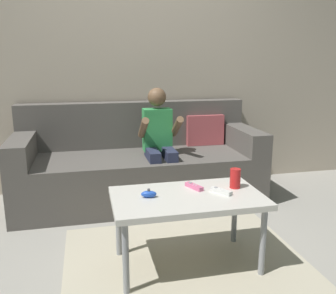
{
  "coord_description": "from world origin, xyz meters",
  "views": [
    {
      "loc": [
        -0.51,
        -1.9,
        1.23
      ],
      "look_at": [
        0.07,
        0.62,
        0.61
      ],
      "focal_mm": 39.05,
      "sensor_mm": 36.0,
      "label": 1
    }
  ],
  "objects_px": {
    "person_seated_on_couch": "(159,140)",
    "coffee_table": "(187,202)",
    "nunchuk_blue": "(149,194)",
    "couch": "(140,166)",
    "game_remote_white_near_edge": "(221,191)",
    "soda_can": "(235,178)",
    "game_remote_pink_far_corner": "(194,186)"
  },
  "relations": [
    {
      "from": "soda_can",
      "to": "game_remote_pink_far_corner",
      "type": "bearing_deg",
      "value": 169.83
    },
    {
      "from": "couch",
      "to": "game_remote_pink_far_corner",
      "type": "height_order",
      "value": "couch"
    },
    {
      "from": "couch",
      "to": "game_remote_white_near_edge",
      "type": "height_order",
      "value": "couch"
    },
    {
      "from": "person_seated_on_couch",
      "to": "nunchuk_blue",
      "type": "bearing_deg",
      "value": -105.09
    },
    {
      "from": "soda_can",
      "to": "person_seated_on_couch",
      "type": "bearing_deg",
      "value": 107.77
    },
    {
      "from": "soda_can",
      "to": "nunchuk_blue",
      "type": "bearing_deg",
      "value": -175.6
    },
    {
      "from": "nunchuk_blue",
      "to": "person_seated_on_couch",
      "type": "bearing_deg",
      "value": 74.91
    },
    {
      "from": "coffee_table",
      "to": "soda_can",
      "type": "relative_size",
      "value": 7.28
    },
    {
      "from": "game_remote_white_near_edge",
      "to": "game_remote_pink_far_corner",
      "type": "relative_size",
      "value": 0.96
    },
    {
      "from": "nunchuk_blue",
      "to": "soda_can",
      "type": "height_order",
      "value": "soda_can"
    },
    {
      "from": "coffee_table",
      "to": "game_remote_white_near_edge",
      "type": "xyz_separation_m",
      "value": [
        0.2,
        -0.01,
        0.06
      ]
    },
    {
      "from": "game_remote_white_near_edge",
      "to": "nunchuk_blue",
      "type": "bearing_deg",
      "value": 176.5
    },
    {
      "from": "person_seated_on_couch",
      "to": "couch",
      "type": "bearing_deg",
      "value": 127.7
    },
    {
      "from": "nunchuk_blue",
      "to": "soda_can",
      "type": "relative_size",
      "value": 0.79
    },
    {
      "from": "person_seated_on_couch",
      "to": "game_remote_white_near_edge",
      "type": "xyz_separation_m",
      "value": [
        0.17,
        -0.98,
        -0.11
      ]
    },
    {
      "from": "nunchuk_blue",
      "to": "game_remote_pink_far_corner",
      "type": "distance_m",
      "value": 0.31
    },
    {
      "from": "game_remote_white_near_edge",
      "to": "person_seated_on_couch",
      "type": "bearing_deg",
      "value": 100.06
    },
    {
      "from": "coffee_table",
      "to": "couch",
      "type": "bearing_deg",
      "value": 95.49
    },
    {
      "from": "couch",
      "to": "nunchuk_blue",
      "type": "height_order",
      "value": "couch"
    },
    {
      "from": "couch",
      "to": "soda_can",
      "type": "xyz_separation_m",
      "value": [
        0.43,
        -1.1,
        0.21
      ]
    },
    {
      "from": "couch",
      "to": "nunchuk_blue",
      "type": "bearing_deg",
      "value": -95.86
    },
    {
      "from": "coffee_table",
      "to": "person_seated_on_couch",
      "type": "bearing_deg",
      "value": 88.23
    },
    {
      "from": "coffee_table",
      "to": "soda_can",
      "type": "height_order",
      "value": "soda_can"
    },
    {
      "from": "couch",
      "to": "game_remote_white_near_edge",
      "type": "bearing_deg",
      "value": -74.86
    },
    {
      "from": "couch",
      "to": "soda_can",
      "type": "distance_m",
      "value": 1.2
    },
    {
      "from": "coffee_table",
      "to": "nunchuk_blue",
      "type": "distance_m",
      "value": 0.24
    },
    {
      "from": "person_seated_on_couch",
      "to": "coffee_table",
      "type": "distance_m",
      "value": 0.99
    },
    {
      "from": "coffee_table",
      "to": "game_remote_white_near_edge",
      "type": "relative_size",
      "value": 6.5
    },
    {
      "from": "game_remote_white_near_edge",
      "to": "nunchuk_blue",
      "type": "distance_m",
      "value": 0.43
    },
    {
      "from": "nunchuk_blue",
      "to": "soda_can",
      "type": "bearing_deg",
      "value": 4.4
    },
    {
      "from": "coffee_table",
      "to": "soda_can",
      "type": "xyz_separation_m",
      "value": [
        0.32,
        0.06,
        0.11
      ]
    },
    {
      "from": "game_remote_white_near_edge",
      "to": "soda_can",
      "type": "bearing_deg",
      "value": 30.14
    }
  ]
}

